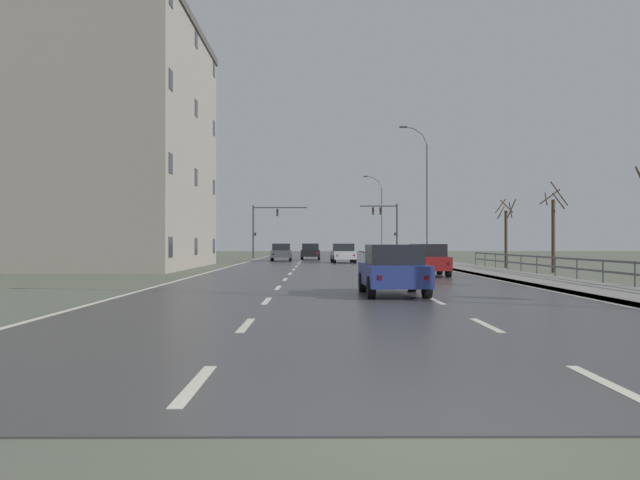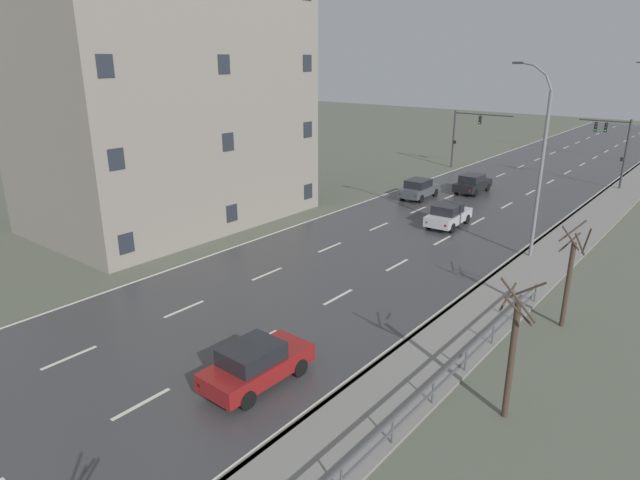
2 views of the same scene
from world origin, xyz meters
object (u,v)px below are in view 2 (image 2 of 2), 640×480
(car_far_right, at_px, (256,363))
(car_near_left, at_px, (448,215))
(traffic_signal_right, at_px, (615,141))
(street_lamp_midground, at_px, (539,166))
(car_far_left, at_px, (472,183))
(brick_building, at_px, (167,102))
(traffic_signal_left, at_px, (465,130))
(car_near_right, at_px, (419,189))

(car_far_right, distance_m, car_near_left, 21.60)
(traffic_signal_right, xyz_separation_m, car_near_left, (-5.71, -19.18, -3.22))
(traffic_signal_right, bearing_deg, car_far_right, -93.50)
(street_lamp_midground, height_order, car_far_right, street_lamp_midground)
(street_lamp_midground, height_order, car_far_left, street_lamp_midground)
(car_far_right, distance_m, brick_building, 23.19)
(traffic_signal_right, relative_size, traffic_signal_left, 0.99)
(street_lamp_midground, bearing_deg, car_far_right, -99.17)
(traffic_signal_right, bearing_deg, car_far_left, -132.91)
(car_near_right, distance_m, brick_building, 20.30)
(car_far_left, height_order, car_near_right, same)
(street_lamp_midground, relative_size, car_near_left, 2.55)
(traffic_signal_left, distance_m, car_far_left, 11.11)
(traffic_signal_right, xyz_separation_m, car_near_right, (-11.01, -13.58, -3.22))
(street_lamp_midground, xyz_separation_m, car_near_left, (-6.26, 2.59, -4.44))
(traffic_signal_left, relative_size, car_far_left, 1.46)
(car_near_left, distance_m, brick_building, 20.13)
(traffic_signal_right, distance_m, car_far_right, 40.74)
(car_far_right, bearing_deg, traffic_signal_right, 87.82)
(traffic_signal_right, distance_m, car_near_left, 20.27)
(traffic_signal_left, height_order, car_far_left, traffic_signal_left)
(street_lamp_midground, xyz_separation_m, car_far_right, (-3.03, -18.76, -4.44))
(traffic_signal_right, height_order, car_near_right, traffic_signal_right)
(car_near_right, bearing_deg, traffic_signal_left, 98.94)
(car_near_left, bearing_deg, car_far_left, 102.30)
(car_near_right, bearing_deg, street_lamp_midground, -37.18)
(car_far_left, bearing_deg, traffic_signal_right, 47.13)
(traffic_signal_right, bearing_deg, car_near_left, -106.58)
(car_far_left, bearing_deg, traffic_signal_left, 119.13)
(car_near_right, bearing_deg, traffic_signal_right, 49.12)
(street_lamp_midground, distance_m, car_near_right, 14.85)
(car_far_left, xyz_separation_m, car_near_right, (-2.56, -4.49, 0.00))
(traffic_signal_right, bearing_deg, car_near_right, -129.04)
(street_lamp_midground, bearing_deg, traffic_signal_right, 91.44)
(traffic_signal_right, height_order, car_far_right, traffic_signal_right)
(traffic_signal_right, height_order, traffic_signal_left, traffic_signal_right)
(car_near_left, height_order, brick_building, brick_building)
(car_near_right, bearing_deg, car_far_right, -74.28)
(street_lamp_midground, relative_size, traffic_signal_left, 1.78)
(traffic_signal_right, height_order, brick_building, brick_building)
(traffic_signal_left, bearing_deg, car_near_right, -79.23)
(traffic_signal_right, xyz_separation_m, car_far_right, (-2.48, -40.54, -3.22))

